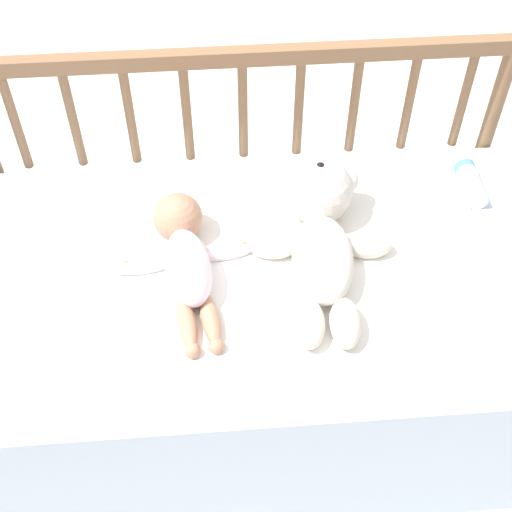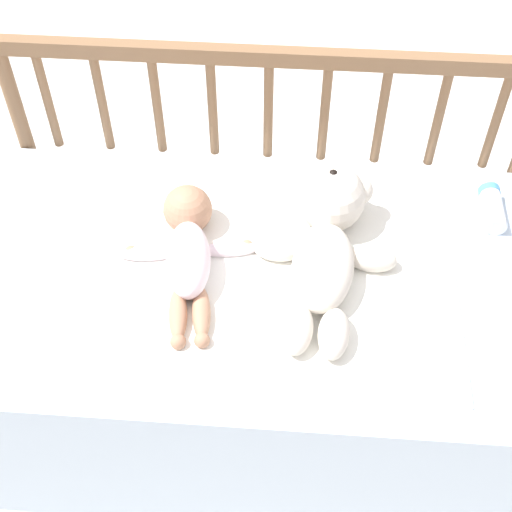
{
  "view_description": "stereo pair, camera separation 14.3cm",
  "coord_description": "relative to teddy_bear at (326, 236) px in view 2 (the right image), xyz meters",
  "views": [
    {
      "loc": [
        -0.07,
        -0.93,
        1.64
      ],
      "look_at": [
        0.0,
        -0.0,
        0.55
      ],
      "focal_mm": 50.0,
      "sensor_mm": 36.0,
      "label": 1
    },
    {
      "loc": [
        0.07,
        -0.94,
        1.64
      ],
      "look_at": [
        0.0,
        -0.0,
        0.55
      ],
      "focal_mm": 50.0,
      "sensor_mm": 36.0,
      "label": 2
    }
  ],
  "objects": [
    {
      "name": "crib_rail",
      "position": [
        -0.14,
        0.31,
        0.01
      ],
      "size": [
        1.23,
        0.04,
        0.79
      ],
      "color": "brown",
      "rests_on": "ground_plane"
    },
    {
      "name": "blanket",
      "position": [
        -0.13,
        -0.07,
        -0.06
      ],
      "size": [
        0.81,
        0.55,
        0.01
      ],
      "color": "white",
      "rests_on": "crib_mattress"
    },
    {
      "name": "ground_plane",
      "position": [
        -0.14,
        -0.06,
        -0.55
      ],
      "size": [
        12.0,
        12.0,
        0.0
      ],
      "primitive_type": "plane",
      "color": "silver"
    },
    {
      "name": "baby_bottle",
      "position": [
        0.37,
        0.15,
        -0.04
      ],
      "size": [
        0.05,
        0.14,
        0.05
      ],
      "color": "white",
      "rests_on": "crib_mattress"
    },
    {
      "name": "baby",
      "position": [
        -0.28,
        -0.04,
        -0.02
      ],
      "size": [
        0.3,
        0.38,
        0.11
      ],
      "color": "white",
      "rests_on": "crib_mattress"
    },
    {
      "name": "teddy_bear",
      "position": [
        0.0,
        0.0,
        0.0
      ],
      "size": [
        0.3,
        0.45,
        0.15
      ],
      "color": "silver",
      "rests_on": "crib_mattress"
    },
    {
      "name": "crib_mattress",
      "position": [
        -0.14,
        -0.06,
        -0.3
      ],
      "size": [
        1.23,
        0.7,
        0.49
      ],
      "color": "silver",
      "rests_on": "ground_plane"
    }
  ]
}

